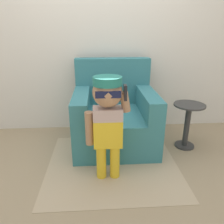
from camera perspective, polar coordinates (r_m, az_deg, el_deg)
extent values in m
plane|color=#998466|center=(2.63, -3.28, -9.83)|extent=(10.00, 10.00, 0.00)
cube|color=silver|center=(2.96, -4.01, 20.00)|extent=(10.00, 0.05, 2.60)
cube|color=teal|center=(2.66, 0.75, -4.28)|extent=(0.94, 0.93, 0.42)
cube|color=teal|center=(2.86, 0.19, 8.13)|extent=(0.94, 0.17, 0.58)
cube|color=teal|center=(2.46, -8.02, 1.75)|extent=(0.17, 0.76, 0.25)
cube|color=teal|center=(2.52, 9.69, 2.13)|extent=(0.17, 0.76, 0.25)
cylinder|color=gold|center=(2.12, -2.74, -12.76)|extent=(0.09, 0.09, 0.35)
cylinder|color=gold|center=(2.12, 0.80, -12.64)|extent=(0.09, 0.09, 0.35)
cube|color=gold|center=(1.97, -1.02, -5.37)|extent=(0.26, 0.15, 0.26)
cube|color=#B29993|center=(1.89, -1.06, -0.41)|extent=(0.26, 0.15, 0.11)
sphere|color=#997051|center=(1.83, -1.10, 5.19)|extent=(0.26, 0.26, 0.26)
cylinder|color=#1E7066|center=(1.81, -1.12, 8.12)|extent=(0.24, 0.24, 0.07)
cube|color=#1E7066|center=(1.93, -1.28, 8.14)|extent=(0.15, 0.12, 0.01)
cube|color=#0F1433|center=(1.71, -0.91, 4.54)|extent=(0.20, 0.01, 0.06)
cylinder|color=#997051|center=(1.95, -5.89, -4.28)|extent=(0.07, 0.07, 0.31)
cylinder|color=#997051|center=(1.87, 3.51, 2.71)|extent=(0.10, 0.07, 0.19)
cube|color=black|center=(1.83, 3.55, 5.11)|extent=(0.02, 0.07, 0.13)
cylinder|color=#333333|center=(2.85, 18.39, -8.25)|extent=(0.23, 0.23, 0.02)
cylinder|color=#333333|center=(2.74, 18.98, -3.63)|extent=(0.06, 0.06, 0.52)
cylinder|color=#333333|center=(2.64, 19.67, 1.72)|extent=(0.36, 0.36, 0.02)
cube|color=tan|center=(2.38, 0.19, -13.32)|extent=(1.35, 1.25, 0.01)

